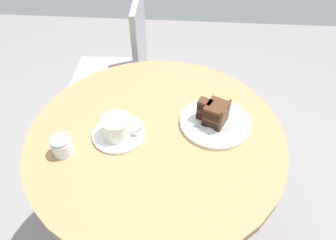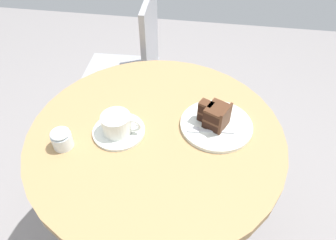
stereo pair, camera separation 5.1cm
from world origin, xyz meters
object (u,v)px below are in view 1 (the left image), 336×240
(cake_plate, at_px, (215,122))
(cake_slice, at_px, (214,113))
(saucer, at_px, (119,134))
(sugar_pot, at_px, (62,145))
(fork, at_px, (205,128))
(coffee_cup, at_px, (117,126))
(cafe_chair, at_px, (124,66))
(napkin, at_px, (217,123))
(teaspoon, at_px, (133,125))

(cake_plate, distance_m, cake_slice, 0.04)
(saucer, height_order, sugar_pot, sugar_pot)
(fork, bearing_deg, saucer, 4.53)
(cake_slice, height_order, fork, cake_slice)
(coffee_cup, xyz_separation_m, cake_plate, (0.30, 0.08, -0.04))
(coffee_cup, relative_size, cafe_chair, 0.14)
(saucer, xyz_separation_m, cake_plate, (0.30, 0.07, 0.00))
(fork, xyz_separation_m, cafe_chair, (-0.39, 0.61, -0.21))
(napkin, distance_m, cafe_chair, 0.74)
(saucer, relative_size, napkin, 0.92)
(cake_slice, relative_size, sugar_pot, 1.68)
(fork, height_order, napkin, fork)
(cake_slice, xyz_separation_m, cafe_chair, (-0.42, 0.58, -0.24))
(cake_plate, xyz_separation_m, napkin, (0.01, 0.00, -0.00))
(teaspoon, xyz_separation_m, napkin, (0.26, 0.04, -0.01))
(cake_slice, relative_size, cafe_chair, 0.12)
(fork, bearing_deg, napkin, -136.92)
(coffee_cup, distance_m, napkin, 0.32)
(saucer, bearing_deg, cafe_chair, 100.94)
(teaspoon, distance_m, cake_slice, 0.26)
(saucer, distance_m, cake_slice, 0.30)
(teaspoon, xyz_separation_m, sugar_pot, (-0.19, -0.11, 0.02))
(sugar_pot, bearing_deg, cake_plate, 18.89)
(cake_plate, bearing_deg, teaspoon, -171.56)
(coffee_cup, distance_m, sugar_pot, 0.17)
(fork, relative_size, sugar_pot, 2.31)
(fork, relative_size, cafe_chair, 0.17)
(teaspoon, distance_m, sugar_pot, 0.22)
(saucer, height_order, napkin, saucer)
(saucer, distance_m, napkin, 0.31)
(fork, height_order, sugar_pot, sugar_pot)
(teaspoon, bearing_deg, cafe_chair, 129.43)
(teaspoon, bearing_deg, cake_slice, 32.41)
(saucer, distance_m, fork, 0.27)
(saucer, bearing_deg, cake_plate, 13.70)
(saucer, distance_m, teaspoon, 0.05)
(cafe_chair, bearing_deg, cake_plate, 33.49)
(teaspoon, relative_size, cafe_chair, 0.11)
(saucer, relative_size, teaspoon, 1.70)
(coffee_cup, distance_m, cafe_chair, 0.70)
(fork, bearing_deg, cake_plate, -133.70)
(fork, xyz_separation_m, napkin, (0.04, 0.04, -0.01))
(coffee_cup, bearing_deg, cafe_chair, 100.83)
(cake_plate, relative_size, napkin, 1.30)
(cafe_chair, bearing_deg, fork, 29.60)
(teaspoon, xyz_separation_m, cake_slice, (0.25, 0.04, 0.04))
(cake_plate, height_order, napkin, cake_plate)
(cake_slice, bearing_deg, sugar_pot, -161.14)
(cake_slice, height_order, napkin, cake_slice)
(cake_plate, bearing_deg, napkin, 20.66)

